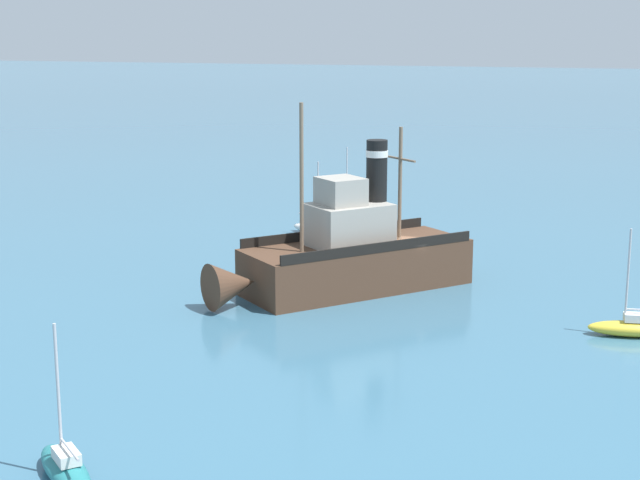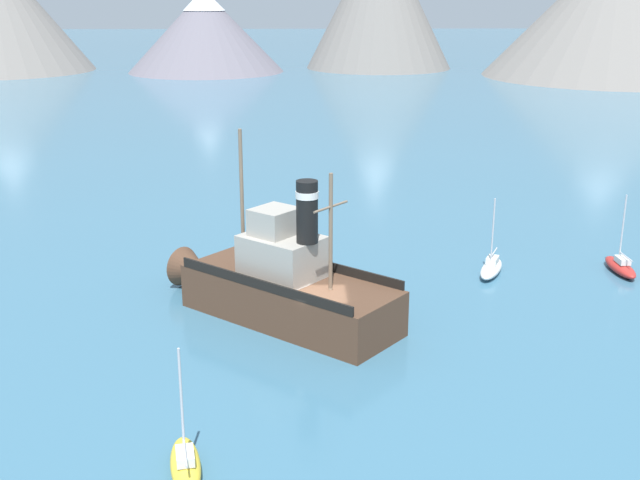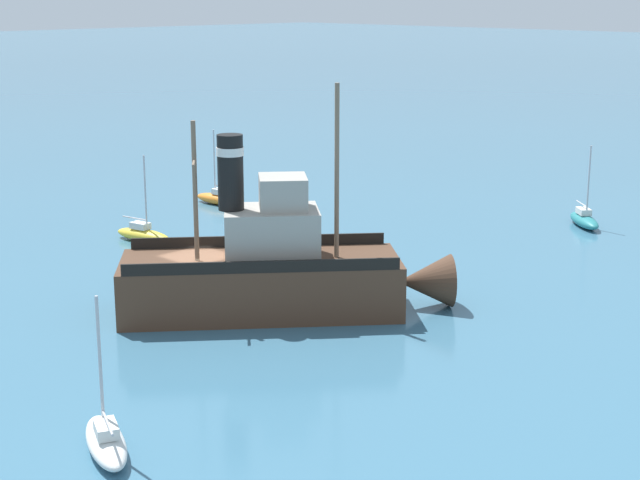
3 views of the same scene
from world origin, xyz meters
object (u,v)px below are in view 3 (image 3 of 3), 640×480
object	(u,v)px
old_tugboat	(275,271)
sailboat_orange	(219,198)
sailboat_white	(106,440)
sailboat_teal	(584,219)
sailboat_yellow	(143,234)

from	to	relation	value
old_tugboat	sailboat_orange	distance (m)	22.80
old_tugboat	sailboat_white	xyz separation A→B (m)	(12.83, 6.35, -1.40)
sailboat_white	sailboat_teal	distance (m)	37.03
sailboat_teal	old_tugboat	bearing A→B (deg)	-3.10
sailboat_white	sailboat_yellow	distance (m)	26.26
sailboat_yellow	sailboat_teal	size ratio (longest dim) A/B	1.00
sailboat_white	sailboat_orange	world-z (taller)	same
old_tugboat	sailboat_teal	world-z (taller)	old_tugboat
sailboat_white	sailboat_yellow	world-z (taller)	same
sailboat_yellow	sailboat_orange	xyz separation A→B (m)	(-9.27, -4.60, 0.00)
old_tugboat	sailboat_orange	size ratio (longest dim) A/B	2.69
old_tugboat	sailboat_orange	xyz separation A→B (m)	(-12.52, -19.01, -1.40)
old_tugboat	sailboat_yellow	xyz separation A→B (m)	(-3.25, -14.41, -1.40)
old_tugboat	sailboat_teal	xyz separation A→B (m)	(-23.86, 1.29, -1.40)
sailboat_white	sailboat_yellow	bearing A→B (deg)	-127.75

